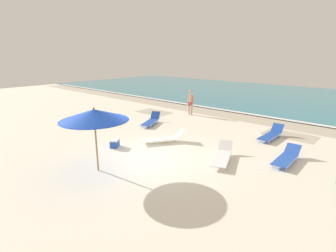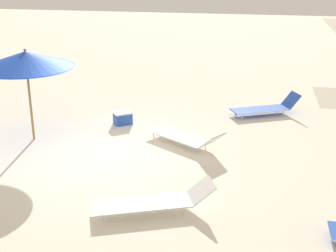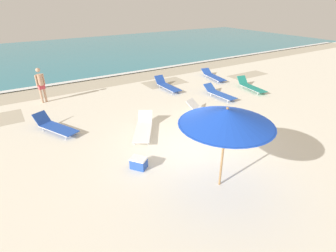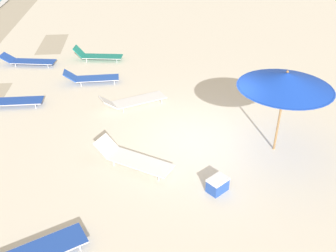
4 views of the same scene
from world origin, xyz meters
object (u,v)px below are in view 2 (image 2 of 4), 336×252
(beach_umbrella, at_px, (26,60))
(sun_lounger_beside_umbrella, at_px, (155,201))
(sun_lounger_under_umbrella, at_px, (186,137))
(cooler_box, at_px, (123,118))
(sun_lounger_near_water_left, at_px, (266,107))

(beach_umbrella, height_order, sun_lounger_beside_umbrella, beach_umbrella)
(sun_lounger_under_umbrella, height_order, sun_lounger_beside_umbrella, sun_lounger_under_umbrella)
(cooler_box, bearing_deg, sun_lounger_near_water_left, 166.16)
(sun_lounger_beside_umbrella, bearing_deg, cooler_box, -178.80)
(sun_lounger_under_umbrella, relative_size, cooler_box, 3.51)
(beach_umbrella, distance_m, sun_lounger_beside_umbrella, 5.29)
(sun_lounger_under_umbrella, height_order, cooler_box, sun_lounger_under_umbrella)
(sun_lounger_under_umbrella, bearing_deg, cooler_box, -88.15)
(sun_lounger_beside_umbrella, bearing_deg, sun_lounger_under_umbrella, 157.02)
(sun_lounger_under_umbrella, distance_m, cooler_box, 2.36)
(sun_lounger_under_umbrella, distance_m, sun_lounger_beside_umbrella, 3.35)
(beach_umbrella, distance_m, cooler_box, 3.19)
(sun_lounger_near_water_left, height_order, cooler_box, sun_lounger_near_water_left)
(sun_lounger_under_umbrella, height_order, sun_lounger_near_water_left, sun_lounger_near_water_left)
(sun_lounger_beside_umbrella, height_order, sun_lounger_near_water_left, sun_lounger_near_water_left)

